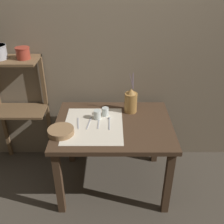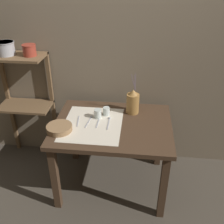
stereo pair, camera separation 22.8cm
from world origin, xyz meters
name	(u,v)px [view 2 (the right image)]	position (x,y,z in m)	size (l,w,h in m)	color
ground_plane	(113,182)	(0.00, 0.00, 0.00)	(12.00, 12.00, 0.00)	#473F35
stone_wall_back	(118,53)	(0.00, 0.52, 1.20)	(7.00, 0.06, 2.40)	#7A6B56
wooden_table	(113,133)	(0.00, 0.00, 0.62)	(1.05, 0.81, 0.71)	#422D1E
wooden_shelf_unit	(24,90)	(-0.95, 0.35, 0.84)	(0.53, 0.30, 1.21)	brown
linen_cloth	(93,124)	(-0.18, -0.03, 0.72)	(0.52, 0.60, 0.00)	beige
pitcher_with_flowers	(133,102)	(0.17, 0.22, 0.83)	(0.12, 0.12, 0.39)	olive
wooden_bowl	(59,128)	(-0.44, -0.16, 0.74)	(0.22, 0.22, 0.05)	#8E6B47
glass_tumbler_near	(98,114)	(-0.15, 0.08, 0.76)	(0.07, 0.07, 0.08)	silver
glass_tumbler_far	(106,111)	(-0.07, 0.14, 0.76)	(0.06, 0.06, 0.08)	silver
fork_inner	(78,121)	(-0.31, 0.00, 0.72)	(0.03, 0.18, 0.00)	#A8A8AD
spoon_outer	(90,119)	(-0.21, 0.05, 0.72)	(0.04, 0.19, 0.02)	#A8A8AD
fork_outer	(98,122)	(-0.13, 0.00, 0.72)	(0.02, 0.18, 0.00)	#A8A8AD
spoon_inner	(109,120)	(-0.04, 0.04, 0.72)	(0.02, 0.19, 0.02)	#A8A8AD
metal_pot_large	(5,48)	(-1.04, 0.32, 1.27)	(0.18, 0.18, 0.12)	#A8A8AD
metal_pot_small	(29,50)	(-0.81, 0.32, 1.26)	(0.13, 0.13, 0.11)	#9E3828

